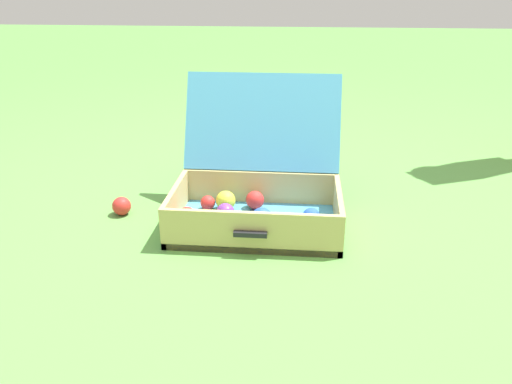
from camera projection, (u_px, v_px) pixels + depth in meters
ground_plane at (264, 224)px, 1.92m from camera, size 16.00×16.00×0.00m
open_suitcase at (256, 193)px, 1.90m from camera, size 0.61×0.59×0.51m
stray_ball_on_grass at (122, 206)px, 1.98m from camera, size 0.07×0.07×0.07m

